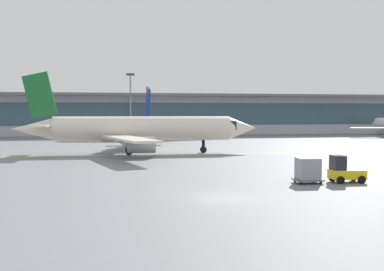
# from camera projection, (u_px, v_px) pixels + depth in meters

# --- Properties ---
(ground_plane) EXTENTS (400.00, 400.00, 0.00)m
(ground_plane) POSITION_uv_depth(u_px,v_px,m) (221.00, 198.00, 30.06)
(ground_plane) COLOR slate
(taxiway_centreline_stripe) EXTENTS (109.95, 4.03, 0.01)m
(taxiway_centreline_stripe) POSITION_uv_depth(u_px,v_px,m) (144.00, 155.00, 59.89)
(taxiway_centreline_stripe) COLOR yellow
(taxiway_centreline_stripe) RESTS_ON ground_plane
(terminal_concourse) EXTENTS (225.97, 11.00, 9.60)m
(terminal_concourse) POSITION_uv_depth(u_px,v_px,m) (136.00, 114.00, 111.71)
(terminal_concourse) COLOR #B2B7BC
(terminal_concourse) RESTS_ON ground_plane
(gate_airplane_1) EXTENTS (27.24, 29.32, 9.71)m
(gate_airplane_1) POSITION_uv_depth(u_px,v_px,m) (140.00, 125.00, 91.17)
(gate_airplane_1) COLOR white
(gate_airplane_1) RESTS_ON ground_plane
(taxiing_regional_jet) EXTENTS (31.71, 29.51, 10.51)m
(taxiing_regional_jet) POSITION_uv_depth(u_px,v_px,m) (140.00, 129.00, 61.64)
(taxiing_regional_jet) COLOR silver
(taxiing_regional_jet) RESTS_ON ground_plane
(baggage_tug) EXTENTS (2.67, 1.74, 2.10)m
(baggage_tug) POSITION_uv_depth(u_px,v_px,m) (344.00, 171.00, 36.49)
(baggage_tug) COLOR yellow
(baggage_tug) RESTS_ON ground_plane
(cargo_dolly_lead) EXTENTS (2.18, 1.70, 1.94)m
(cargo_dolly_lead) POSITION_uv_depth(u_px,v_px,m) (308.00, 170.00, 36.10)
(cargo_dolly_lead) COLOR #595B60
(cargo_dolly_lead) RESTS_ON ground_plane
(apron_light_mast_1) EXTENTS (1.80, 0.36, 13.91)m
(apron_light_mast_1) POSITION_uv_depth(u_px,v_px,m) (131.00, 102.00, 105.03)
(apron_light_mast_1) COLOR gray
(apron_light_mast_1) RESTS_ON ground_plane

